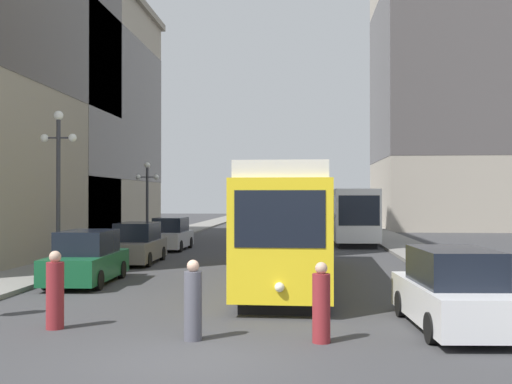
{
  "coord_description": "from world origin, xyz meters",
  "views": [
    {
      "loc": [
        1.99,
        -11.37,
        2.97
      ],
      "look_at": [
        0.5,
        8.98,
        3.14
      ],
      "focal_mm": 44.05,
      "sensor_mm": 36.0,
      "label": 1
    }
  ],
  "objects": [
    {
      "name": "sidewalk_right",
      "position": [
        8.04,
        40.0,
        0.07
      ],
      "size": [
        2.73,
        120.0,
        0.15
      ],
      "primitive_type": "cube",
      "color": "gray",
      "rests_on": "ground"
    },
    {
      "name": "sidewalk_left",
      "position": [
        -8.04,
        40.0,
        0.07
      ],
      "size": [
        2.73,
        120.0,
        0.15
      ],
      "primitive_type": "cube",
      "color": "gray",
      "rests_on": "ground"
    },
    {
      "name": "building_left_corner",
      "position": [
        -14.91,
        30.09,
        8.72
      ],
      "size": [
        11.6,
        17.92,
        16.99
      ],
      "color": "#B2A893",
      "rests_on": "ground"
    },
    {
      "name": "pedestrian_crossing_far",
      "position": [
        -0.27,
        1.53,
        0.78
      ],
      "size": [
        0.37,
        0.37,
        1.67
      ],
      "rotation": [
        0.0,
        0.0,
        3.28
      ],
      "color": "#4C4C56",
      "rests_on": "ground"
    },
    {
      "name": "lamp_post_left_far",
      "position": [
        -7.27,
        25.7,
        3.42
      ],
      "size": [
        1.41,
        0.36,
        4.91
      ],
      "color": "#333338",
      "rests_on": "sidewalk_left"
    },
    {
      "name": "lamp_post_left_near",
      "position": [
        -7.27,
        11.92,
        4.12
      ],
      "size": [
        1.41,
        0.36,
        6.12
      ],
      "color": "#333338",
      "rests_on": "sidewalk_left"
    },
    {
      "name": "pedestrian_on_sidewalk",
      "position": [
        2.39,
        1.5,
        0.77
      ],
      "size": [
        0.37,
        0.37,
        1.65
      ],
      "rotation": [
        0.0,
        0.0,
        4.71
      ],
      "color": "maroon",
      "rests_on": "ground"
    },
    {
      "name": "transit_bus",
      "position": [
        5.14,
        29.79,
        1.95
      ],
      "size": [
        2.74,
        11.1,
        3.45
      ],
      "rotation": [
        0.0,
        0.0,
        0.01
      ],
      "color": "black",
      "rests_on": "ground"
    },
    {
      "name": "parked_car_right_far",
      "position": [
        5.38,
        3.01,
        0.84
      ],
      "size": [
        2.09,
        4.77,
        1.82
      ],
      "rotation": [
        0.0,
        0.0,
        3.2
      ],
      "color": "black",
      "rests_on": "ground"
    },
    {
      "name": "streetcar",
      "position": [
        1.68,
        11.05,
        2.1
      ],
      "size": [
        3.05,
        14.75,
        3.89
      ],
      "rotation": [
        0.0,
        0.0,
        -0.03
      ],
      "color": "black",
      "rests_on": "ground"
    },
    {
      "name": "parked_car_left_mid",
      "position": [
        -5.38,
        16.29,
        0.84
      ],
      "size": [
        1.96,
        4.77,
        1.82
      ],
      "rotation": [
        0.0,
        0.0,
        0.02
      ],
      "color": "black",
      "rests_on": "ground"
    },
    {
      "name": "ground_plane",
      "position": [
        0.0,
        0.0,
        0.0
      ],
      "size": [
        200.0,
        200.0,
        0.0
      ],
      "primitive_type": "plane",
      "color": "#38383A"
    },
    {
      "name": "parked_car_left_far",
      "position": [
        -5.38,
        9.69,
        0.84
      ],
      "size": [
        2.01,
        4.74,
        1.82
      ],
      "rotation": [
        0.0,
        0.0,
        0.03
      ],
      "color": "black",
      "rests_on": "ground"
    },
    {
      "name": "building_right_corner",
      "position": [
        17.02,
        49.61,
        13.56
      ],
      "size": [
        15.81,
        16.3,
        26.33
      ],
      "color": "#A89E8E",
      "rests_on": "ground"
    },
    {
      "name": "parked_car_left_near",
      "position": [
        -5.37,
        23.47,
        0.84
      ],
      "size": [
        1.96,
        4.41,
        1.82
      ],
      "rotation": [
        0.0,
        0.0,
        -0.02
      ],
      "color": "black",
      "rests_on": "ground"
    },
    {
      "name": "pedestrian_crossing_near",
      "position": [
        -3.56,
        2.41,
        0.82
      ],
      "size": [
        0.39,
        0.39,
        1.76
      ],
      "rotation": [
        0.0,
        0.0,
        2.19
      ],
      "color": "maroon",
      "rests_on": "ground"
    }
  ]
}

